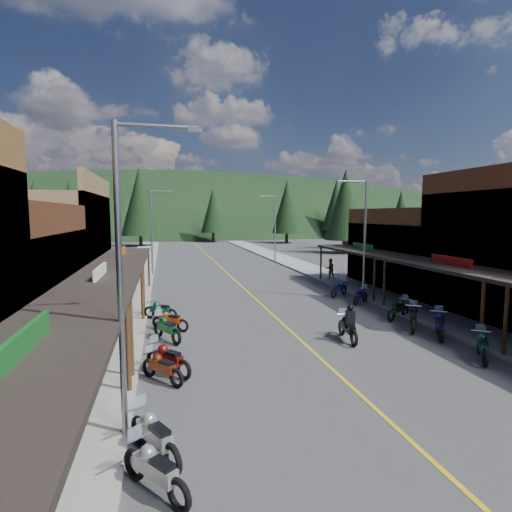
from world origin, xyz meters
TOP-DOWN VIEW (x-y plane):
  - ground at (0.00, 0.00)m, footprint 220.00×220.00m
  - centerline at (0.00, 20.00)m, footprint 0.15×90.00m
  - sidewalk_west at (-8.70, 20.00)m, footprint 3.40×94.00m
  - sidewalk_east at (8.70, 20.00)m, footprint 3.40×94.00m
  - shop_west_3 at (-13.78, 11.30)m, footprint 10.90×10.20m
  - shop_east_3 at (13.75, 11.30)m, footprint 10.90×10.20m
  - streetlight_0 at (-6.95, -6.00)m, footprint 2.16×0.18m
  - streetlight_1 at (-6.95, 22.00)m, footprint 2.16×0.18m
  - streetlight_2 at (6.95, 8.00)m, footprint 2.16×0.18m
  - streetlight_3 at (6.95, 30.00)m, footprint 2.16×0.18m
  - ridge_hill at (0.00, 135.00)m, footprint 310.00×140.00m
  - pine_1 at (-24.00, 70.00)m, footprint 5.88×5.88m
  - pine_2 at (-10.00, 58.00)m, footprint 6.72×6.72m
  - pine_3 at (4.00, 66.00)m, footprint 5.04×5.04m
  - pine_4 at (18.00, 60.00)m, footprint 5.88×5.88m
  - pine_5 at (34.00, 72.00)m, footprint 6.72×6.72m
  - pine_6 at (46.00, 64.00)m, footprint 5.04×5.04m
  - pine_7 at (-32.00, 76.00)m, footprint 5.88×5.88m
  - pine_8 at (-22.00, 40.00)m, footprint 4.48×4.48m
  - pine_9 at (24.00, 45.00)m, footprint 4.93×4.93m
  - pine_10 at (-18.00, 50.00)m, footprint 5.38×5.38m
  - pine_11 at (20.00, 38.00)m, footprint 5.82×5.82m
  - bike_west_4 at (-6.30, -8.35)m, footprint 1.83×2.09m
  - bike_west_5 at (-6.34, -7.10)m, footprint 1.74×2.32m
  - bike_west_6 at (-6.17, -2.70)m, footprint 1.81×1.99m
  - bike_west_7 at (-5.97, -2.07)m, footprint 2.03×2.23m
  - bike_west_8 at (-5.97, 1.87)m, footprint 1.76×2.36m
  - bike_west_9 at (-5.80, 3.48)m, footprint 2.04×1.68m
  - bike_west_10 at (-6.28, 5.70)m, footprint 2.10×1.76m
  - bike_east_6 at (6.15, -3.44)m, footprint 1.83×2.19m
  - bike_east_7 at (6.49, -0.49)m, footprint 1.90×2.38m
  - bike_east_8 at (5.99, 0.85)m, footprint 1.95×2.37m
  - bike_east_9 at (6.50, 2.90)m, footprint 2.27×1.73m
  - bike_east_10 at (6.30, 6.89)m, footprint 1.95×1.77m
  - bike_east_11 at (5.89, 9.22)m, footprint 2.21×2.01m
  - rider_on_bike at (2.07, 0.03)m, footprint 1.02×2.36m
  - pedestrian_east_b at (8.06, 15.82)m, footprint 0.87×0.51m

SIDE VIEW (x-z plane):
  - ground at x=0.00m, z-range 0.00..0.00m
  - ridge_hill at x=0.00m, z-range -30.00..30.00m
  - centerline at x=0.00m, z-range 0.00..0.01m
  - sidewalk_west at x=-8.70m, z-range 0.00..0.15m
  - sidewalk_east at x=8.70m, z-range 0.00..0.15m
  - bike_east_10 at x=6.30m, z-range 0.00..1.13m
  - bike_west_9 at x=-5.80m, z-range 0.00..1.15m
  - bike_west_6 at x=-6.17m, z-range 0.00..1.16m
  - bike_west_10 at x=-6.28m, z-range 0.00..1.19m
  - bike_west_4 at x=-6.30m, z-range 0.00..1.20m
  - bike_east_6 at x=6.15m, z-range 0.00..1.24m
  - bike_east_9 at x=6.50m, z-range 0.00..1.26m
  - bike_west_5 at x=-6.34m, z-range 0.00..1.28m
  - bike_east_11 at x=5.89m, z-range 0.00..1.28m
  - bike_west_7 at x=-5.97m, z-range 0.00..1.29m
  - bike_west_8 at x=-5.97m, z-range 0.00..1.30m
  - bike_east_7 at x=6.49m, z-range 0.00..1.33m
  - bike_east_8 at x=5.99m, z-range 0.00..1.33m
  - rider_on_bike at x=2.07m, z-range -0.17..1.57m
  - pedestrian_east_b at x=8.06m, z-range 0.15..1.92m
  - shop_east_3 at x=13.75m, z-range -0.57..5.63m
  - shop_west_3 at x=-13.78m, z-range -0.58..7.62m
  - streetlight_0 at x=-6.95m, z-range 0.46..8.46m
  - streetlight_1 at x=-6.95m, z-range 0.46..8.46m
  - streetlight_2 at x=6.95m, z-range 0.46..8.46m
  - streetlight_3 at x=6.95m, z-range 0.46..8.46m
  - pine_8 at x=-22.00m, z-range 0.98..10.98m
  - pine_9 at x=24.00m, z-range 0.98..11.78m
  - pine_3 at x=4.00m, z-range 0.98..11.98m
  - pine_6 at x=46.00m, z-range 0.98..11.98m
  - pine_10 at x=-18.00m, z-range 0.98..12.58m
  - pine_11 at x=20.00m, z-range 0.99..13.39m
  - pine_1 at x=-24.00m, z-range 0.99..13.49m
  - pine_4 at x=18.00m, z-range 0.99..13.49m
  - pine_7 at x=-32.00m, z-range 0.99..13.49m
  - pine_2 at x=-10.00m, z-range 0.99..14.99m
  - pine_5 at x=34.00m, z-range 0.99..14.99m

